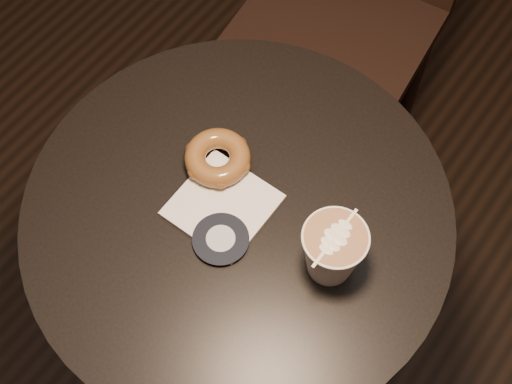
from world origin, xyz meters
TOP-DOWN VIEW (x-y plane):
  - cafe_table at (0.00, 0.00)m, footprint 0.70×0.70m
  - pastry_bag at (-0.02, -0.01)m, footprint 0.15×0.15m
  - doughnut at (-0.08, 0.05)m, footprint 0.11×0.11m
  - latte_cup at (0.17, 0.01)m, footprint 0.10×0.10m

SIDE VIEW (x-z plane):
  - cafe_table at x=0.00m, z-range 0.18..0.93m
  - pastry_bag at x=-0.02m, z-range 0.75..0.76m
  - doughnut at x=-0.08m, z-range 0.76..0.79m
  - latte_cup at x=0.17m, z-range 0.75..0.86m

